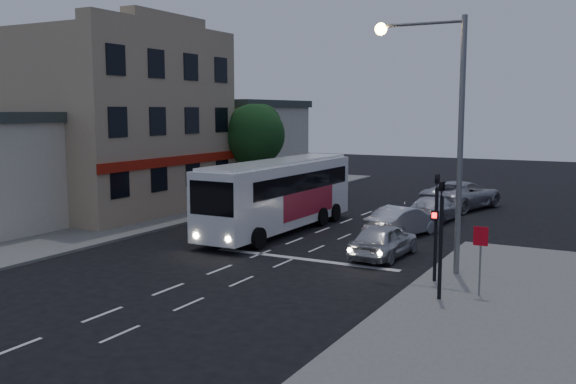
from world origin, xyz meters
The scene contains 15 objects.
ground centered at (0.00, 0.00, 0.00)m, with size 120.00×120.00×0.00m, color black.
sidewalk_far centered at (-13.00, 8.00, 0.06)m, with size 12.00×50.00×0.12m, color slate.
road_markings centered at (1.29, 3.31, 0.00)m, with size 8.00×30.55×0.01m.
tour_bus centered at (-1.75, 6.71, 1.89)m, with size 2.71×11.41×3.49m.
car_suv centered at (4.70, 3.80, 0.71)m, with size 1.67×4.15×1.42m, color #BBBCC0.
car_sedan_a centered at (3.99, 8.47, 0.71)m, with size 1.51×4.32×1.42m, color silver.
car_sedan_b centered at (4.15, 13.15, 0.67)m, with size 1.88×4.63×1.34m, color silver.
car_sedan_c centered at (4.38, 18.38, 0.84)m, with size 2.79×6.04×1.68m, color #ABABB3.
traffic_signal_main centered at (7.60, 0.78, 2.42)m, with size 0.25×0.35×4.10m.
traffic_signal_side centered at (8.30, -1.20, 2.42)m, with size 0.18×0.15×4.10m.
regulatory_sign centered at (9.30, -0.24, 1.60)m, with size 0.45×0.12×2.20m.
streetlight centered at (7.34, 2.20, 5.73)m, with size 3.32×0.44×9.00m.
main_building centered at (-13.96, 8.00, 5.16)m, with size 10.12×12.00×11.00m.
low_building_north centered at (-13.50, 20.00, 3.39)m, with size 9.40×9.40×6.50m.
street_tree centered at (-8.21, 15.02, 4.50)m, with size 4.00×4.00×6.20m.
Camera 1 is at (13.28, -20.32, 5.90)m, focal length 40.00 mm.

